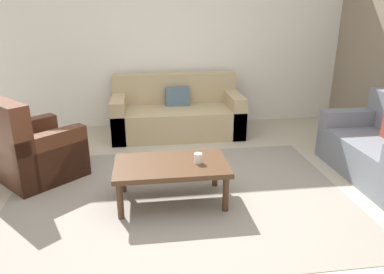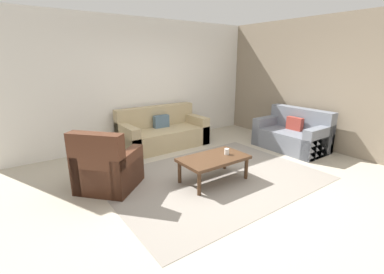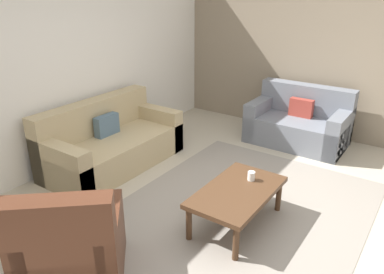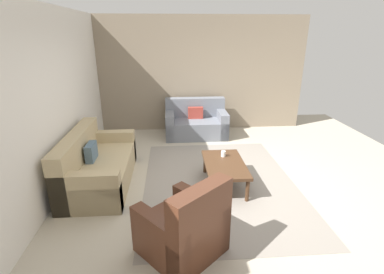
% 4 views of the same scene
% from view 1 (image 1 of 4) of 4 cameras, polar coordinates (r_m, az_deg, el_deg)
% --- Properties ---
extents(ground_plane, '(8.00, 8.00, 0.00)m').
position_cam_1_polar(ground_plane, '(3.72, -2.10, -9.56)').
color(ground_plane, '#B2A893').
extents(rear_partition, '(6.00, 0.12, 2.80)m').
position_cam_1_polar(rear_partition, '(5.86, -4.91, 15.53)').
color(rear_partition, silver).
rests_on(rear_partition, ground_plane).
extents(area_rug, '(3.45, 2.51, 0.01)m').
position_cam_1_polar(area_rug, '(3.72, -2.10, -9.50)').
color(area_rug, gray).
rests_on(area_rug, ground_plane).
extents(couch_main, '(1.93, 0.94, 0.88)m').
position_cam_1_polar(couch_main, '(5.55, -2.47, 3.75)').
color(couch_main, tan).
rests_on(couch_main, ground_plane).
extents(armchair_leather, '(1.13, 1.13, 0.95)m').
position_cam_1_polar(armchair_leather, '(4.37, -24.23, -2.37)').
color(armchair_leather, '#4C2819').
rests_on(armchair_leather, ground_plane).
extents(coffee_table, '(1.10, 0.64, 0.41)m').
position_cam_1_polar(coffee_table, '(3.50, -3.33, -4.99)').
color(coffee_table, '#472D1C').
rests_on(coffee_table, ground_plane).
extents(cup, '(0.08, 0.08, 0.10)m').
position_cam_1_polar(cup, '(3.47, 0.97, -3.40)').
color(cup, white).
rests_on(cup, coffee_table).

